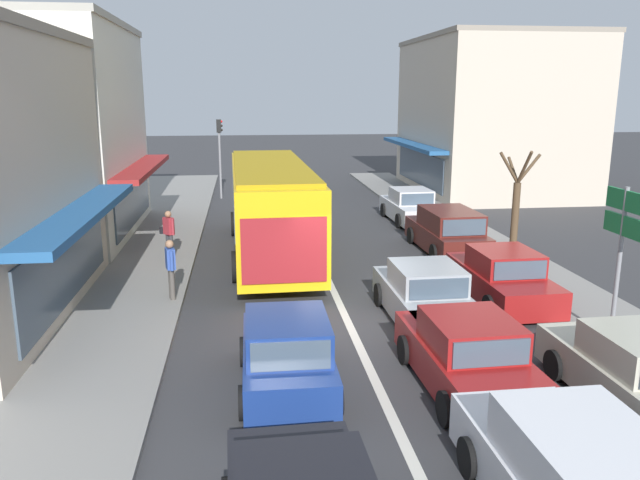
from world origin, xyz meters
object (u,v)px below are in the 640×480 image
at_px(directional_road_sign, 623,228).
at_px(hatchback_behind_bus_mid, 287,355).
at_px(street_tree_right, 516,211).
at_px(parked_sedan_kerb_rear, 410,207).
at_px(parked_sedan_kerb_second, 502,278).
at_px(city_bus, 271,203).
at_px(sedan_queue_far_back, 468,357).
at_px(traffic_light_downstreet, 220,145).
at_px(parked_wagon_kerb_third, 447,232).
at_px(parked_sedan_kerb_front, 638,375).
at_px(pedestrian_with_handbag_near, 169,232).
at_px(pedestrian_browsing_midblock, 171,266).
at_px(sedan_adjacent_lane_trail, 425,296).

bearing_deg(directional_road_sign, hatchback_behind_bus_mid, -169.64).
bearing_deg(street_tree_right, parked_sedan_kerb_rear, 102.41).
relative_size(parked_sedan_kerb_second, parked_sedan_kerb_rear, 0.99).
height_order(city_bus, sedan_queue_far_back, city_bus).
relative_size(parked_sedan_kerb_rear, traffic_light_downstreet, 1.01).
distance_m(sedan_queue_far_back, parked_sedan_kerb_rear, 16.01).
height_order(parked_wagon_kerb_third, directional_road_sign, directional_road_sign).
bearing_deg(parked_sedan_kerb_second, city_bus, 136.81).
distance_m(city_bus, parked_sedan_kerb_front, 13.15).
bearing_deg(parked_sedan_kerb_rear, parked_sedan_kerb_second, -91.84).
distance_m(hatchback_behind_bus_mid, pedestrian_with_handbag_near, 10.20).
distance_m(hatchback_behind_bus_mid, parked_sedan_kerb_second, 7.64).
bearing_deg(street_tree_right, hatchback_behind_bus_mid, -134.85).
distance_m(directional_road_sign, pedestrian_with_handbag_near, 13.67).
distance_m(city_bus, pedestrian_browsing_midblock, 5.61).
height_order(parked_wagon_kerb_third, street_tree_right, street_tree_right).
xyz_separation_m(sedan_queue_far_back, parked_sedan_kerb_front, (2.75, -1.11, 0.00)).
height_order(sedan_adjacent_lane_trail, pedestrian_with_handbag_near, pedestrian_with_handbag_near).
bearing_deg(sedan_queue_far_back, pedestrian_browsing_midblock, 136.81).
distance_m(city_bus, parked_wagon_kerb_third, 6.36).
bearing_deg(parked_sedan_kerb_second, pedestrian_browsing_midblock, 174.19).
height_order(city_bus, parked_sedan_kerb_rear, city_bus).
height_order(parked_sedan_kerb_front, street_tree_right, street_tree_right).
xyz_separation_m(parked_sedan_kerb_front, parked_sedan_kerb_rear, (0.34, 16.82, 0.00)).
relative_size(city_bus, traffic_light_downstreet, 2.60).
distance_m(sedan_queue_far_back, parked_sedan_kerb_front, 2.96).
height_order(city_bus, sedan_adjacent_lane_trail, city_bus).
bearing_deg(parked_sedan_kerb_second, pedestrian_with_handbag_near, 151.25).
xyz_separation_m(traffic_light_downstreet, street_tree_right, (10.05, -14.45, -1.07)).
xyz_separation_m(sedan_adjacent_lane_trail, parked_wagon_kerb_third, (2.75, 6.63, 0.08)).
distance_m(sedan_queue_far_back, pedestrian_with_handbag_near, 12.08).
xyz_separation_m(city_bus, parked_wagon_kerb_third, (6.25, -0.25, -1.14)).
distance_m(hatchback_behind_bus_mid, parked_sedan_kerb_front, 6.37).
bearing_deg(sedan_queue_far_back, parked_sedan_kerb_front, -21.91).
relative_size(city_bus, parked_sedan_kerb_rear, 2.56).
bearing_deg(sedan_queue_far_back, parked_sedan_kerb_rear, 78.85).
distance_m(parked_wagon_kerb_third, parked_sedan_kerb_rear, 5.44).
bearing_deg(parked_wagon_kerb_third, directional_road_sign, -82.86).
bearing_deg(sedan_adjacent_lane_trail, directional_road_sign, -26.20).
bearing_deg(sedan_adjacent_lane_trail, parked_sedan_kerb_front, -62.00).
bearing_deg(hatchback_behind_bus_mid, sedan_queue_far_back, -6.43).
height_order(parked_sedan_kerb_second, street_tree_right, street_tree_right).
relative_size(sedan_queue_far_back, traffic_light_downstreet, 1.01).
relative_size(directional_road_sign, street_tree_right, 0.94).
distance_m(street_tree_right, pedestrian_with_handbag_near, 11.48).
distance_m(parked_sedan_kerb_front, parked_wagon_kerb_third, 11.38).
height_order(sedan_adjacent_lane_trail, pedestrian_browsing_midblock, pedestrian_browsing_midblock).
height_order(parked_sedan_kerb_second, pedestrian_browsing_midblock, pedestrian_browsing_midblock).
height_order(hatchback_behind_bus_mid, pedestrian_browsing_midblock, pedestrian_browsing_midblock).
bearing_deg(city_bus, street_tree_right, -14.03).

